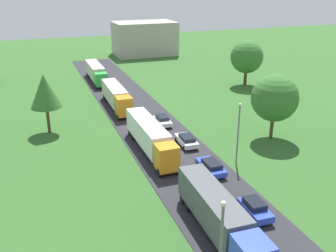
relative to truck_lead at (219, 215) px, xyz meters
The scene contains 15 objects.
road 10.53m from the truck_lead, 77.23° to the left, with size 10.00×140.00×0.06m, color #2B2B30.
lane_marking_centre 8.19m from the truck_lead, 73.28° to the left, with size 0.16×123.37×0.01m.
truck_lead is the anchor object (origin of this frame).
truck_second 18.56m from the truck_lead, 90.79° to the left, with size 2.56×14.32×3.76m.
truck_third 37.62m from the truck_lead, 90.41° to the left, with size 2.59×13.64×3.58m.
truck_fourth 56.82m from the truck_lead, 90.32° to the left, with size 2.54×13.64×3.55m.
car_second 5.07m from the truck_lead, 18.60° to the left, with size 2.00×4.01×1.53m.
car_third 11.76m from the truck_lead, 66.97° to the left, with size 1.96×4.58×1.43m.
car_fourth 19.45m from the truck_lead, 75.42° to the left, with size 2.02×4.51×1.41m.
car_fifth 27.44m from the truck_lead, 80.76° to the left, with size 1.88×4.14×1.39m.
lamppost_second 14.85m from the truck_lead, 54.42° to the left, with size 0.36×0.36×7.61m.
tree_oak 32.52m from the truck_lead, 111.78° to the left, with size 4.32×4.32×8.59m.
tree_maple 51.71m from the truck_lead, 56.82° to the left, with size 6.61×6.61×9.20m.
tree_pine 24.41m from the truck_lead, 45.30° to the left, with size 6.39×6.39×9.03m.
distant_building 85.00m from the truck_lead, 77.43° to the left, with size 17.11×11.00×9.27m, color #B2A899.
Camera 1 is at (-15.82, -10.05, 21.03)m, focal length 41.11 mm.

